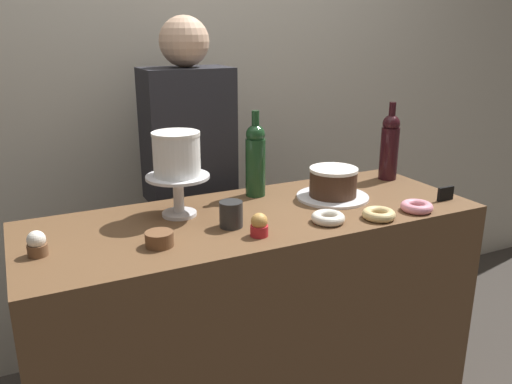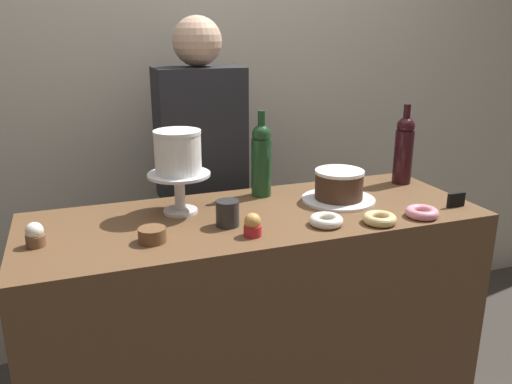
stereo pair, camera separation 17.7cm
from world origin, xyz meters
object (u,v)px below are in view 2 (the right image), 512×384
(cake_stand_pedestal, at_px, (179,186))
(cupcake_caramel, at_px, (253,225))
(donut_glazed, at_px, (380,219))
(cookie_stack, at_px, (152,235))
(white_layer_cake, at_px, (178,152))
(coffee_cup_ceramic, at_px, (227,213))
(wine_bottle_dark_red, at_px, (404,149))
(donut_pink, at_px, (422,212))
(price_sign_chalkboard, at_px, (456,200))
(barista_figure, at_px, (202,198))
(chocolate_round_cake, at_px, (339,184))
(cupcake_vanilla, at_px, (35,235))
(donut_sugar, at_px, (326,220))
(wine_bottle_green, at_px, (261,159))

(cake_stand_pedestal, height_order, cupcake_caramel, cake_stand_pedestal)
(donut_glazed, relative_size, cookie_stack, 1.33)
(white_layer_cake, bearing_deg, coffee_cup_ceramic, -56.19)
(wine_bottle_dark_red, distance_m, donut_glazed, 0.53)
(donut_pink, bearing_deg, coffee_cup_ceramic, 167.13)
(cookie_stack, bearing_deg, white_layer_cake, 59.45)
(donut_glazed, xyz_separation_m, price_sign_chalkboard, (0.35, 0.05, 0.01))
(cupcake_caramel, bearing_deg, barista_figure, 88.67)
(chocolate_round_cake, height_order, barista_figure, barista_figure)
(cupcake_vanilla, bearing_deg, barista_figure, 41.12)
(cake_stand_pedestal, distance_m, cupcake_vanilla, 0.49)
(white_layer_cake, height_order, donut_glazed, white_layer_cake)
(price_sign_chalkboard, relative_size, barista_figure, 0.04)
(wine_bottle_dark_red, relative_size, cupcake_vanilla, 4.38)
(white_layer_cake, relative_size, barista_figure, 0.10)
(coffee_cup_ceramic, bearing_deg, white_layer_cake, 123.81)
(cupcake_caramel, xyz_separation_m, donut_pink, (0.60, -0.04, -0.02))
(chocolate_round_cake, height_order, cupcake_caramel, chocolate_round_cake)
(wine_bottle_dark_red, relative_size, donut_glazed, 2.91)
(cake_stand_pedestal, distance_m, donut_glazed, 0.68)
(cake_stand_pedestal, relative_size, cupcake_vanilla, 2.89)
(wine_bottle_dark_red, bearing_deg, donut_glazed, -132.63)
(cake_stand_pedestal, xyz_separation_m, chocolate_round_cake, (0.58, -0.07, -0.03))
(donut_glazed, distance_m, price_sign_chalkboard, 0.35)
(donut_sugar, xyz_separation_m, cookie_stack, (-0.55, 0.05, 0.01))
(chocolate_round_cake, bearing_deg, cake_stand_pedestal, 173.01)
(wine_bottle_green, height_order, cookie_stack, wine_bottle_green)
(price_sign_chalkboard, bearing_deg, coffee_cup_ceramic, 172.94)
(cupcake_vanilla, relative_size, coffee_cup_ceramic, 0.87)
(wine_bottle_green, height_order, wine_bottle_dark_red, same)
(chocolate_round_cake, height_order, cupcake_vanilla, chocolate_round_cake)
(white_layer_cake, bearing_deg, wine_bottle_green, 14.82)
(chocolate_round_cake, distance_m, cupcake_caramel, 0.47)
(chocolate_round_cake, height_order, donut_glazed, chocolate_round_cake)
(white_layer_cake, relative_size, cupcake_vanilla, 2.15)
(price_sign_chalkboard, bearing_deg, donut_pink, -165.84)
(white_layer_cake, distance_m, cookie_stack, 0.33)
(chocolate_round_cake, height_order, wine_bottle_green, wine_bottle_green)
(cookie_stack, relative_size, price_sign_chalkboard, 1.20)
(cookie_stack, bearing_deg, cupcake_caramel, -11.05)
(wine_bottle_dark_red, xyz_separation_m, donut_pink, (-0.18, -0.37, -0.13))
(cookie_stack, bearing_deg, donut_glazed, -7.79)
(cake_stand_pedestal, bearing_deg, cupcake_vanilla, -162.88)
(cake_stand_pedestal, distance_m, coffee_cup_ceramic, 0.22)
(wine_bottle_dark_red, height_order, price_sign_chalkboard, wine_bottle_dark_red)
(price_sign_chalkboard, bearing_deg, donut_sugar, -179.70)
(chocolate_round_cake, relative_size, price_sign_chalkboard, 2.58)
(cake_stand_pedestal, xyz_separation_m, price_sign_chalkboard, (0.94, -0.28, -0.07))
(donut_glazed, bearing_deg, cupcake_caramel, 174.51)
(donut_pink, distance_m, cookie_stack, 0.90)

